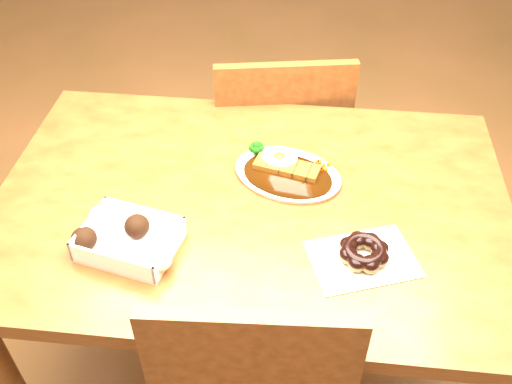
# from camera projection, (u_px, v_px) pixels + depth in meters

# --- Properties ---
(ground) EXTENTS (6.00, 6.00, 0.00)m
(ground) POSITION_uv_depth(u_px,v_px,m) (253.00, 368.00, 1.83)
(ground) COLOR brown
(ground) RESTS_ON ground
(table) EXTENTS (1.20, 0.80, 0.75)m
(table) POSITION_uv_depth(u_px,v_px,m) (252.00, 228.00, 1.39)
(table) COLOR #522910
(table) RESTS_ON ground
(chair_far) EXTENTS (0.49, 0.49, 0.87)m
(chair_far) POSITION_uv_depth(u_px,v_px,m) (278.00, 149.00, 1.90)
(chair_far) COLOR #522910
(chair_far) RESTS_ON ground
(katsu_curry_plate) EXTENTS (0.30, 0.26, 0.05)m
(katsu_curry_plate) POSITION_uv_depth(u_px,v_px,m) (286.00, 171.00, 1.38)
(katsu_curry_plate) COLOR white
(katsu_curry_plate) RESTS_ON table
(donut_box) EXTENTS (0.23, 0.19, 0.06)m
(donut_box) POSITION_uv_depth(u_px,v_px,m) (126.00, 239.00, 1.20)
(donut_box) COLOR white
(donut_box) RESTS_ON table
(pon_de_ring) EXTENTS (0.25, 0.22, 0.04)m
(pon_de_ring) POSITION_uv_depth(u_px,v_px,m) (364.00, 253.00, 1.18)
(pon_de_ring) COLOR silver
(pon_de_ring) RESTS_ON table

